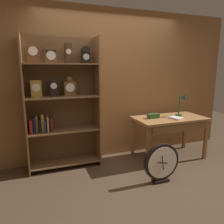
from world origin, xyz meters
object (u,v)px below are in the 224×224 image
bookshelf (60,101)px  round_clock_large (161,163)px  toolbox_small (153,116)px  open_repair_manual (176,118)px  workbench (170,122)px  desk_lamp (182,101)px

bookshelf → round_clock_large: size_ratio=3.62×
toolbox_small → open_repair_manual: (0.35, -0.17, -0.03)m
workbench → round_clock_large: 0.98m
workbench → round_clock_large: bearing=-131.5°
bookshelf → open_repair_manual: size_ratio=9.45×
desk_lamp → toolbox_small: desk_lamp is taller
bookshelf → round_clock_large: (1.24, -1.01, -0.81)m
round_clock_large → bookshelf: bearing=140.9°
workbench → round_clock_large: workbench is taller
workbench → toolbox_small: toolbox_small is taller
bookshelf → desk_lamp: (2.13, -0.26, -0.09)m
workbench → open_repair_manual: (0.05, -0.09, 0.10)m
bookshelf → round_clock_large: bearing=-39.1°
round_clock_large → open_repair_manual: bearing=42.1°
workbench → toolbox_small: (-0.30, 0.08, 0.13)m
toolbox_small → round_clock_large: size_ratio=0.34×
bookshelf → toolbox_small: bearing=-9.2°
toolbox_small → open_repair_manual: 0.39m
open_repair_manual → toolbox_small: bearing=140.2°
desk_lamp → open_repair_manual: bearing=-146.0°
open_repair_manual → bookshelf: bearing=153.6°
workbench → open_repair_manual: size_ratio=5.69×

